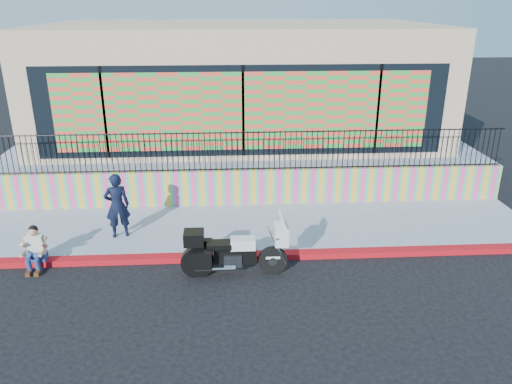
{
  "coord_description": "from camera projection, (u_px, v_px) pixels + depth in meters",
  "views": [
    {
      "loc": [
        -0.51,
        -11.03,
        6.06
      ],
      "look_at": [
        0.22,
        1.2,
        1.32
      ],
      "focal_mm": 35.0,
      "sensor_mm": 36.0,
      "label": 1
    }
  ],
  "objects": [
    {
      "name": "storefront_building",
      "position": [
        239.0,
        79.0,
        18.88
      ],
      "size": [
        14.0,
        8.06,
        4.0
      ],
      "color": "tan",
      "rests_on": "elevated_platform"
    },
    {
      "name": "elevated_platform",
      "position": [
        240.0,
        144.0,
        20.03
      ],
      "size": [
        16.0,
        10.0,
        1.25
      ],
      "primitive_type": "cube",
      "color": "#8E95AB",
      "rests_on": "ground"
    },
    {
      "name": "sidewalk",
      "position": [
        247.0,
        228.0,
        13.99
      ],
      "size": [
        16.0,
        3.0,
        0.15
      ],
      "primitive_type": "cube",
      "color": "#8E95AB",
      "rests_on": "ground"
    },
    {
      "name": "ground",
      "position": [
        250.0,
        259.0,
        12.48
      ],
      "size": [
        90.0,
        90.0,
        0.0
      ],
      "primitive_type": "plane",
      "color": "black",
      "rests_on": "ground"
    },
    {
      "name": "metal_fence",
      "position": [
        245.0,
        151.0,
        14.84
      ],
      "size": [
        15.8,
        0.04,
        1.2
      ],
      "primitive_type": null,
      "color": "black",
      "rests_on": "mural_wall"
    },
    {
      "name": "seated_man",
      "position": [
        35.0,
        252.0,
        11.83
      ],
      "size": [
        0.54,
        0.71,
        1.06
      ],
      "color": "navy",
      "rests_on": "ground"
    },
    {
      "name": "mural_wall",
      "position": [
        245.0,
        187.0,
        15.25
      ],
      "size": [
        16.0,
        0.2,
        1.1
      ],
      "primitive_type": "cube",
      "color": "#FF4387",
      "rests_on": "sidewalk"
    },
    {
      "name": "red_curb",
      "position": [
        250.0,
        256.0,
        12.45
      ],
      "size": [
        16.0,
        0.3,
        0.15
      ],
      "primitive_type": "cube",
      "color": "#B10C19",
      "rests_on": "ground"
    },
    {
      "name": "police_officer",
      "position": [
        117.0,
        205.0,
        13.03
      ],
      "size": [
        0.73,
        0.58,
        1.76
      ],
      "primitive_type": "imported",
      "rotation": [
        0.0,
        0.0,
        3.42
      ],
      "color": "black",
      "rests_on": "sidewalk"
    },
    {
      "name": "police_motorcycle",
      "position": [
        233.0,
        250.0,
        11.54
      ],
      "size": [
        2.45,
        0.81,
        1.52
      ],
      "color": "black",
      "rests_on": "ground"
    }
  ]
}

